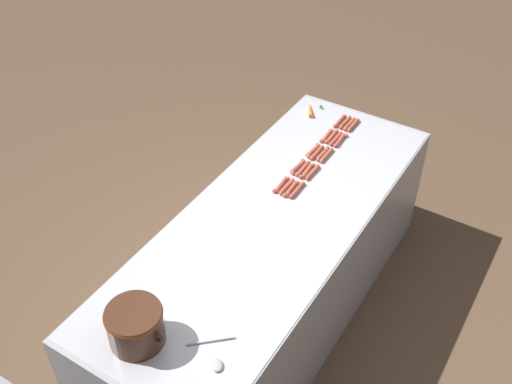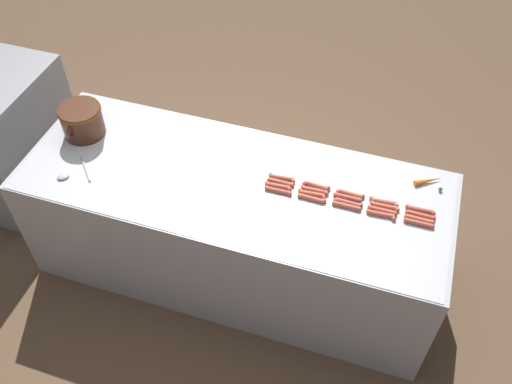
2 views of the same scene
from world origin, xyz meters
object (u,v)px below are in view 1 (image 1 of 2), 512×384
Objects in this scene: hot_dog_2 at (327,155)px; carrot at (311,109)px; hot_dog_4 at (297,190)px; hot_dog_16 at (327,136)px; hot_dog_11 at (332,137)px; hot_dog_18 at (298,167)px; hot_dog_6 at (336,139)px; hot_dog_13 at (303,169)px; hot_dog_17 at (313,150)px; hot_dog_8 at (307,171)px; bean_pot at (135,324)px; hot_dog_14 at (287,186)px; hot_dog_12 at (317,153)px; hot_dog_19 at (281,185)px; serving_spoon at (215,357)px; hot_dog_0 at (354,125)px; hot_dog_7 at (323,154)px; hot_dog_15 at (340,121)px; hot_dog_5 at (349,124)px; hot_dog_10 at (345,122)px; hot_dog_9 at (291,189)px; hot_dog_1 at (341,140)px; hot_dog_3 at (313,172)px.

carrot reaches higher than hot_dog_2.
hot_dog_16 is (0.10, -0.58, 0.00)m from hot_dog_4.
hot_dog_11 is 0.39m from hot_dog_18.
hot_dog_6 and hot_dog_13 have the same top height.
hot_dog_8 is at bearing 108.25° from hot_dog_17.
hot_dog_13 is (-0.00, 0.39, 0.00)m from hot_dog_11.
bean_pot reaches higher than hot_dog_18.
hot_dog_14 is at bearing 100.47° from hot_dog_18.
hot_dog_12 and hot_dog_18 have the same top height.
hot_dog_6 is at bearing -96.49° from hot_dog_19.
hot_dog_0 is at bearing -82.90° from serving_spoon.
hot_dog_4 and hot_dog_7 have the same top height.
hot_dog_15 is 1.00× the size of hot_dog_19.
hot_dog_7 is 1.00× the size of hot_dog_11.
carrot is (0.26, -0.21, 0.00)m from hot_dog_11.
hot_dog_13 is at bearing -90.02° from hot_dog_14.
hot_dog_6 is (0.00, 0.20, 0.00)m from hot_dog_5.
hot_dog_7 is at bearing 94.96° from hot_dog_10.
hot_dog_11 is at bearing -79.58° from hot_dog_7.
bean_pot is at bearing 87.13° from hot_dog_8.
hot_dog_15 is 1.00× the size of hot_dog_16.
hot_dog_10 is (0.03, -0.39, 0.00)m from hot_dog_7.
hot_dog_8 is 1.00× the size of hot_dog_9.
hot_dog_8 is 1.00× the size of hot_dog_16.
hot_dog_5 is at bearing -177.82° from hot_dog_15.
hot_dog_0 is at bearing -177.44° from hot_dog_5.
hot_dog_7 is (0.03, 0.39, 0.00)m from hot_dog_0.
hot_dog_0 is at bearing -94.54° from hot_dog_7.
carrot is (0.27, -0.60, 0.00)m from hot_dog_13.
hot_dog_0 is 0.39m from hot_dog_7.
hot_dog_2 is at bearing -107.87° from hot_dog_13.
hot_dog_7 is at bearing 100.42° from hot_dog_11.
hot_dog_1 is 0.51× the size of bean_pot.
hot_dog_6 is 1.00× the size of hot_dog_18.
hot_dog_3 is 1.00× the size of hot_dog_5.
hot_dog_6 is 1.00× the size of hot_dog_16.
hot_dog_8 is at bearing -92.87° from bean_pot.
hot_dog_3 is at bearing 96.44° from hot_dog_10.
hot_dog_12 is at bearing -84.65° from hot_dog_9.
hot_dog_9 is at bearing 89.96° from hot_dog_7.
hot_dog_12 is 1.00× the size of hot_dog_18.
hot_dog_16 is (0.06, 0.00, 0.00)m from hot_dog_6.
hot_dog_3 is at bearing 99.32° from hot_dog_7.
bean_pot is at bearing 87.06° from hot_dog_0.
hot_dog_5 is 1.00× the size of hot_dog_16.
hot_dog_2 and hot_dog_13 have the same top height.
hot_dog_19 is (0.07, -0.00, 0.00)m from hot_dog_9.
hot_dog_2 is 0.40m from hot_dog_15.
hot_dog_7 is at bearing 90.14° from hot_dog_5.
hot_dog_12 is at bearing -94.77° from hot_dog_19.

